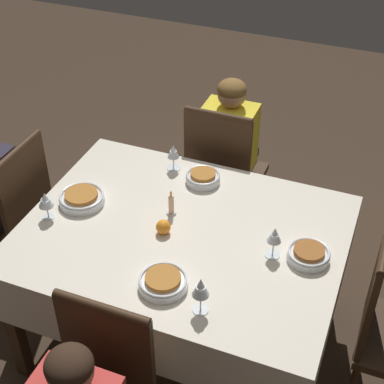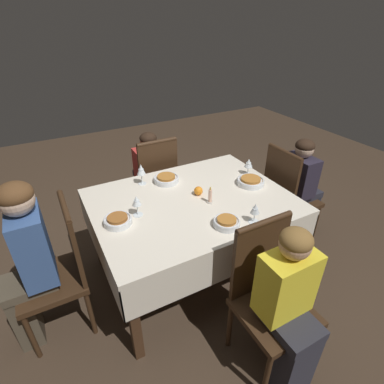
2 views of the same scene
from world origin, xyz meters
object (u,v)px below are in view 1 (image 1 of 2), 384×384
object	(u,v)px
wine_glass_south	(201,288)
orange_fruit	(163,227)
person_child_yellow	(232,148)
wine_glass_north	(173,153)
wine_glass_west	(46,201)
bowl_north	(203,177)
bowl_east	(309,254)
chair_north	(223,171)
bowl_south	(163,282)
bowl_west	(82,198)
dining_table	(183,245)
chair_west	(13,216)
wine_glass_east	(274,236)
candle_centerpiece	(171,205)

from	to	relation	value
wine_glass_south	orange_fruit	bearing A→B (deg)	131.03
person_child_yellow	wine_glass_south	size ratio (longest dim) A/B	6.06
wine_glass_north	orange_fruit	size ratio (longest dim) A/B	2.13
wine_glass_west	bowl_north	world-z (taller)	wine_glass_west
bowl_east	wine_glass_south	world-z (taller)	wine_glass_south
chair_north	bowl_south	xyz separation A→B (m)	(0.13, -1.14, 0.25)
bowl_east	bowl_west	size ratio (longest dim) A/B	0.84
dining_table	bowl_east	size ratio (longest dim) A/B	7.85
chair_west	wine_glass_west	xyz separation A→B (m)	(0.35, -0.15, 0.32)
bowl_south	orange_fruit	xyz separation A→B (m)	(-0.13, 0.30, 0.01)
wine_glass_east	chair_north	bearing A→B (deg)	121.77
wine_glass_west	wine_glass_east	bearing A→B (deg)	7.47
wine_glass_south	bowl_west	world-z (taller)	wine_glass_south
dining_table	bowl_west	size ratio (longest dim) A/B	6.61
wine_glass_west	wine_glass_north	size ratio (longest dim) A/B	0.99
bowl_west	wine_glass_north	xyz separation A→B (m)	(0.30, 0.42, 0.07)
dining_table	wine_glass_north	bearing A→B (deg)	117.49
bowl_south	wine_glass_north	xyz separation A→B (m)	(-0.28, 0.78, 0.07)
chair_north	wine_glass_north	world-z (taller)	chair_north
orange_fruit	wine_glass_west	bearing A→B (deg)	-169.76
chair_west	bowl_north	size ratio (longest dim) A/B	5.56
chair_west	bowl_west	xyz separation A→B (m)	(0.44, -0.00, 0.25)
person_child_yellow	wine_glass_west	bearing A→B (deg)	64.01
chair_north	bowl_north	distance (m)	0.49
chair_west	person_child_yellow	xyz separation A→B (m)	(0.89, 0.95, 0.06)
bowl_east	bowl_south	distance (m)	0.63
dining_table	wine_glass_south	xyz separation A→B (m)	(0.24, -0.40, 0.21)
bowl_north	wine_glass_north	xyz separation A→B (m)	(-0.18, 0.05, 0.07)
wine_glass_west	bowl_west	bearing A→B (deg)	59.55
wine_glass_south	bowl_north	xyz separation A→B (m)	(-0.29, 0.79, -0.10)
bowl_west	candle_centerpiece	world-z (taller)	candle_centerpiece
bowl_west	chair_west	bearing A→B (deg)	179.93
person_child_yellow	wine_glass_north	size ratio (longest dim) A/B	7.33
wine_glass_north	candle_centerpiece	bearing A→B (deg)	-68.74
bowl_east	orange_fruit	world-z (taller)	orange_fruit
chair_north	orange_fruit	distance (m)	0.88
chair_west	bowl_west	distance (m)	0.51
dining_table	bowl_north	world-z (taller)	bowl_north
chair_north	person_child_yellow	bearing A→B (deg)	-90.00
chair_west	candle_centerpiece	bearing A→B (deg)	95.29
dining_table	chair_west	distance (m)	0.98
wine_glass_east	wine_glass_north	world-z (taller)	wine_glass_east
wine_glass_west	bowl_north	xyz separation A→B (m)	(0.57, 0.52, -0.07)
person_child_yellow	bowl_south	xyz separation A→B (m)	(0.13, -1.31, 0.19)
bowl_west	candle_centerpiece	distance (m)	0.44
bowl_east	bowl_north	xyz separation A→B (m)	(-0.61, 0.35, 0.00)
chair_north	bowl_west	bearing A→B (deg)	60.21
chair_north	wine_glass_south	bearing A→B (deg)	104.79
wine_glass_west	bowl_north	bearing A→B (deg)	42.50
bowl_west	bowl_north	size ratio (longest dim) A/B	1.25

